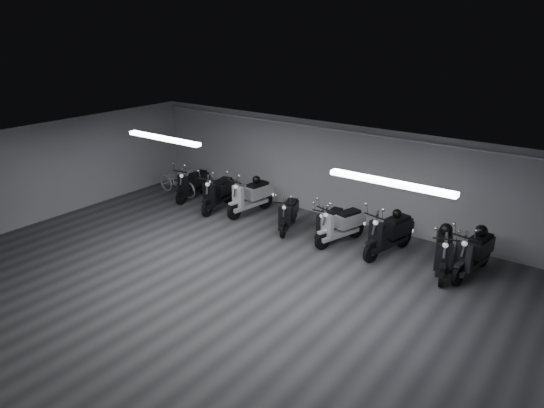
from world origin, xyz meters
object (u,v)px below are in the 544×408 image
Objects in this scene: scooter_2 at (250,191)px; helmet_1 at (256,180)px; scooter_3 at (288,209)px; helmet_3 at (481,231)px; scooter_0 at (192,179)px; scooter_5 at (330,218)px; scooter_9 at (474,247)px; helmet_0 at (397,213)px; scooter_6 at (340,219)px; scooter_7 at (389,227)px; scooter_8 at (444,246)px; scooter_1 at (218,188)px; bicycle at (177,179)px; helmet_2 at (446,229)px.

scooter_2 reaches higher than helmet_1.
scooter_3 is 5.74× the size of helmet_3.
scooter_0 reaches higher than scooter_5.
scooter_2 is at bearing -171.15° from scooter_9.
helmet_0 is (2.93, 0.46, 0.41)m from scooter_3.
scooter_3 is 6.73× the size of helmet_1.
scooter_7 is (1.28, 0.14, 0.06)m from scooter_6.
scooter_3 is at bearing 162.58° from scooter_8.
scooter_1 reaches higher than bicycle.
helmet_1 is (0.03, 0.27, 0.29)m from scooter_2.
scooter_0 is at bearing -178.24° from helmet_0.
helmet_0 is at bearing 90.00° from scooter_7.
scooter_9 reaches higher than scooter_0.
scooter_5 is at bearing 3.00° from scooter_2.
helmet_1 is 5.80m from helmet_2.
scooter_2 is 1.19× the size of scooter_3.
scooter_1 is at bearing -168.77° from scooter_9.
scooter_7 is 1.07× the size of scooter_8.
scooter_7 is 7.52m from bicycle.
helmet_1 is at bearing -79.72° from bicycle.
scooter_5 is 2.89m from helmet_1.
scooter_8 is at bearing -72.45° from helmet_2.
scooter_5 is at bearing -87.58° from bicycle.
scooter_8 is 6.42× the size of helmet_2.
scooter_1 is 1.18× the size of scooter_5.
bicycle is (-8.93, 0.23, -0.13)m from scooter_8.
helmet_2 is (4.21, 0.25, 0.39)m from scooter_3.
scooter_6 is 1.44m from helmet_0.
scooter_2 is at bearing 5.59° from scooter_1.
scooter_3 is 0.85× the size of scooter_9.
scooter_8 is 0.97× the size of scooter_9.
helmet_1 is (-2.82, 0.48, 0.42)m from scooter_5.
scooter_3 is 1.74m from helmet_1.
helmet_3 is at bearing -13.32° from scooter_3.
scooter_5 is at bearing -9.86° from scooter_1.
helmet_1 is at bearing 178.33° from helmet_0.
scooter_6 is at bearing -175.69° from helmet_2.
scooter_6 reaches higher than scooter_5.
scooter_3 is at bearing -173.38° from helmet_3.
scooter_8 is 8.94m from bicycle.
scooter_1 reaches higher than scooter_5.
bicycle is (-0.70, -0.01, -0.11)m from scooter_0.
scooter_0 is at bearing -167.97° from scooter_7.
helmet_0 is 1.97m from helmet_3.
scooter_3 is at bearing -178.85° from scooter_5.
helmet_1 is at bearing 139.44° from scooter_3.
scooter_0 is at bearing -177.95° from helmet_3.
scooter_5 is 0.87× the size of scooter_8.
scooter_1 is 1.10× the size of bicycle.
scooter_7 reaches higher than scooter_5.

